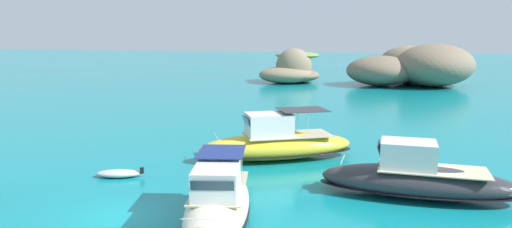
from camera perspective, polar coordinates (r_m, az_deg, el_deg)
name	(u,v)px	position (r m, az deg, el deg)	size (l,w,h in m)	color
ground_plane	(118,217)	(23.37, -16.26, -11.79)	(400.00, 400.00, 0.00)	#0F7F89
islet_large	(417,67)	(82.54, 18.80, 5.33)	(23.76, 20.81, 6.81)	#756651
islet_small	(292,71)	(83.21, 4.36, 5.17)	(12.91, 14.87, 5.93)	#756651
motorboat_yellow	(276,144)	(32.03, 2.37, -3.60)	(11.01, 7.61, 3.35)	yellow
motorboat_charcoal	(416,179)	(26.07, 18.61, -7.37)	(10.12, 3.48, 2.94)	#2D2D33
motorboat_cream	(218,204)	(21.52, -4.60, -10.67)	(4.57, 9.67, 2.91)	beige
dinghy_tender	(119,173)	(29.43, -16.16, -6.86)	(2.87, 1.72, 0.58)	#B2B2B2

